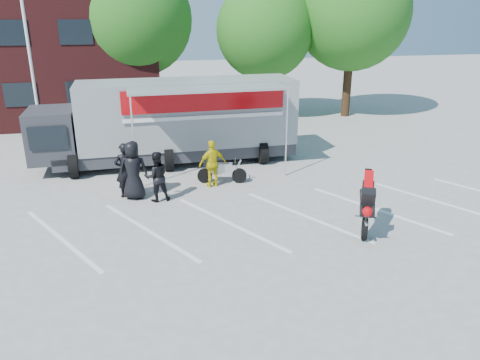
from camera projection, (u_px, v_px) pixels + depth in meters
name	position (u px, v px, depth m)	size (l,w,h in m)	color
ground	(229.00, 239.00, 13.07)	(100.00, 100.00, 0.00)	#A7A7A2
parking_bay_lines	(223.00, 223.00, 13.99)	(18.00, 5.00, 0.01)	white
flagpole	(33.00, 35.00, 19.28)	(1.61, 0.12, 8.00)	white
tree_left	(136.00, 19.00, 25.46)	(6.12, 6.12, 8.64)	#382314
tree_mid	(265.00, 31.00, 26.17)	(5.44, 5.44, 7.68)	#382314
tree_right	(353.00, 13.00, 26.39)	(6.46, 6.46, 9.12)	#382314
transporter_truck	(178.00, 162.00, 19.71)	(10.63, 5.12, 3.38)	gray
parked_motorcycle	(222.00, 183.00, 17.32)	(0.62, 1.86, 0.97)	#ABACB0
stunt_bike_rider	(363.00, 229.00, 13.63)	(0.81, 1.73, 2.03)	black
spectator_leather_a	(133.00, 170.00, 15.56)	(0.97, 0.63, 1.99)	black
spectator_leather_b	(125.00, 170.00, 15.74)	(0.69, 0.45, 1.89)	black
spectator_leather_c	(157.00, 177.00, 15.42)	(0.83, 0.64, 1.70)	black
spectator_hivis	(213.00, 164.00, 16.69)	(1.00, 0.42, 1.71)	#D9C60B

